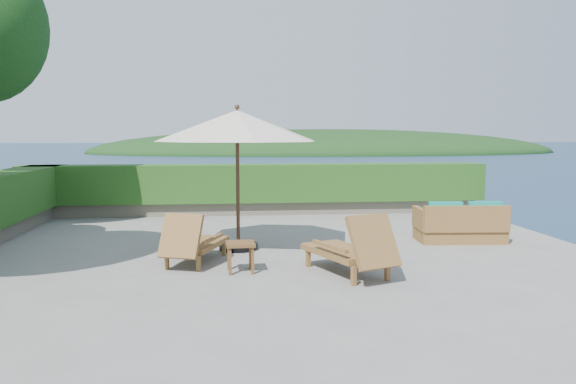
{
  "coord_description": "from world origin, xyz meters",
  "views": [
    {
      "loc": [
        -0.78,
        -9.49,
        2.19
      ],
      "look_at": [
        0.3,
        0.8,
        1.1
      ],
      "focal_mm": 35.0,
      "sensor_mm": 36.0,
      "label": 1
    }
  ],
  "objects": [
    {
      "name": "ground",
      "position": [
        0.0,
        0.0,
        0.0
      ],
      "size": [
        12.0,
        12.0,
        0.0
      ],
      "primitive_type": "plane",
      "color": "gray",
      "rests_on": "ground"
    },
    {
      "name": "foundation",
      "position": [
        0.0,
        0.0,
        -1.55
      ],
      "size": [
        12.0,
        12.0,
        3.0
      ],
      "primitive_type": "cube",
      "color": "#5D564A",
      "rests_on": "ocean"
    },
    {
      "name": "offshore_island",
      "position": [
        25.0,
        140.0,
        -3.0
      ],
      "size": [
        126.0,
        57.6,
        12.6
      ],
      "primitive_type": "ellipsoid",
      "color": "black",
      "rests_on": "ocean"
    },
    {
      "name": "planter_wall_far",
      "position": [
        0.0,
        5.6,
        0.18
      ],
      "size": [
        12.0,
        0.6,
        0.36
      ],
      "primitive_type": "cube",
      "color": "#6C6356",
      "rests_on": "ground"
    },
    {
      "name": "hedge_far",
      "position": [
        0.0,
        5.6,
        0.85
      ],
      "size": [
        12.4,
        0.9,
        1.0
      ],
      "primitive_type": "cube",
      "color": "#1E4012",
      "rests_on": "planter_wall_far"
    },
    {
      "name": "patio_umbrella",
      "position": [
        -0.63,
        0.97,
        2.3
      ],
      "size": [
        3.52,
        3.52,
        2.72
      ],
      "rotation": [
        0.0,
        0.0,
        0.17
      ],
      "color": "black",
      "rests_on": "ground"
    },
    {
      "name": "lounge_left",
      "position": [
        -1.39,
        -0.15,
        0.38
      ],
      "size": [
        1.13,
        1.7,
        0.91
      ],
      "rotation": [
        0.0,
        0.0,
        -0.34
      ],
      "color": "brown",
      "rests_on": "ground"
    },
    {
      "name": "lounge_right",
      "position": [
        1.08,
        -1.18,
        0.42
      ],
      "size": [
        1.32,
        1.89,
        1.01
      ],
      "rotation": [
        0.0,
        0.0,
        0.39
      ],
      "color": "brown",
      "rests_on": "ground"
    },
    {
      "name": "side_table",
      "position": [
        -0.62,
        -0.77,
        0.39
      ],
      "size": [
        0.47,
        0.47,
        0.48
      ],
      "rotation": [
        0.0,
        0.0,
        0.06
      ],
      "color": "brown",
      "rests_on": "ground"
    },
    {
      "name": "wicker_loveseat",
      "position": [
        3.85,
        1.26,
        0.33
      ],
      "size": [
        1.79,
        1.0,
        0.85
      ],
      "rotation": [
        0.0,
        0.0,
        -0.07
      ],
      "color": "brown",
      "rests_on": "ground"
    }
  ]
}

